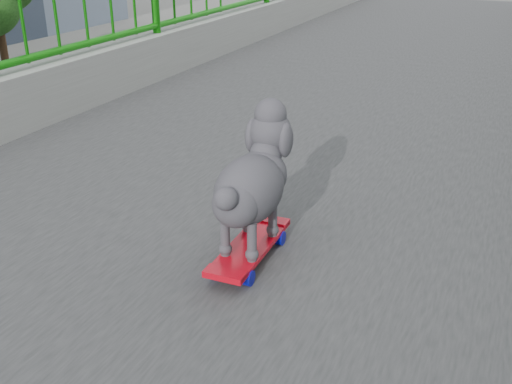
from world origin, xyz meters
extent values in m
cube|color=slate|center=(0.00, 9.00, 3.25)|extent=(1.20, 1.20, 6.50)
cylinder|color=black|center=(-25.90, 28.00, 1.38)|extent=(0.44, 0.44, 2.77)
cube|color=red|center=(0.27, 3.86, 7.05)|extent=(0.13, 0.43, 0.01)
cube|color=#99999E|center=(0.28, 3.73, 7.03)|extent=(0.08, 0.03, 0.02)
cylinder|color=#070A98|center=(0.22, 3.73, 7.02)|extent=(0.02, 0.05, 0.05)
sphere|color=yellow|center=(0.22, 3.73, 7.02)|extent=(0.02, 0.02, 0.02)
cylinder|color=#070A98|center=(0.33, 3.73, 7.02)|extent=(0.02, 0.05, 0.05)
sphere|color=yellow|center=(0.33, 3.73, 7.02)|extent=(0.02, 0.02, 0.02)
cube|color=#99999E|center=(0.27, 4.00, 7.03)|extent=(0.08, 0.03, 0.02)
cylinder|color=#070A98|center=(0.22, 4.00, 7.02)|extent=(0.02, 0.05, 0.05)
sphere|color=yellow|center=(0.22, 4.00, 7.02)|extent=(0.02, 0.02, 0.02)
cylinder|color=#070A98|center=(0.32, 4.00, 7.02)|extent=(0.02, 0.05, 0.05)
sphere|color=yellow|center=(0.32, 4.00, 7.02)|extent=(0.02, 0.02, 0.02)
ellipsoid|color=#312E33|center=(0.27, 3.86, 7.25)|extent=(0.20, 0.31, 0.21)
sphere|color=#312E33|center=(0.27, 4.04, 7.38)|extent=(0.14, 0.14, 0.14)
sphere|color=black|center=(0.27, 4.13, 7.36)|extent=(0.02, 0.02, 0.02)
sphere|color=#312E33|center=(0.28, 3.70, 7.29)|extent=(0.07, 0.07, 0.07)
cylinder|color=#312E33|center=(0.23, 3.95, 7.12)|extent=(0.03, 0.03, 0.13)
cylinder|color=#312E33|center=(0.32, 3.95, 7.12)|extent=(0.03, 0.03, 0.13)
cylinder|color=#312E33|center=(0.23, 3.78, 7.12)|extent=(0.03, 0.03, 0.13)
cylinder|color=#312E33|center=(0.32, 3.78, 7.12)|extent=(0.03, 0.03, 0.13)
imported|color=silver|center=(-12.40, 15.87, 0.67)|extent=(2.22, 4.82, 1.34)
camera|label=1|loc=(0.96, 2.34, 7.98)|focal=42.00mm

